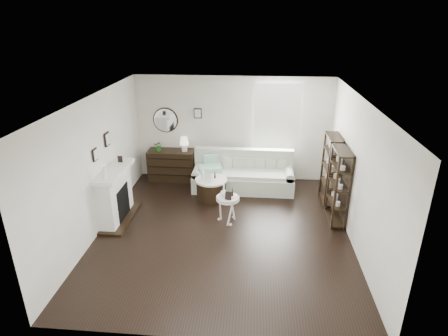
# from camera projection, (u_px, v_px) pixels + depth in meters

# --- Properties ---
(room) EXTENTS (5.50, 5.50, 5.50)m
(room) POSITION_uv_depth(u_px,v_px,m) (262.00, 121.00, 9.44)
(room) COLOR black
(room) RESTS_ON ground
(fireplace) EXTENTS (0.50, 1.40, 1.84)m
(fireplace) POSITION_uv_depth(u_px,v_px,m) (115.00, 196.00, 7.88)
(fireplace) COLOR white
(fireplace) RESTS_ON ground
(shelf_unit_far) EXTENTS (0.30, 0.80, 1.60)m
(shelf_unit_far) POSITION_uv_depth(u_px,v_px,m) (331.00, 169.00, 8.55)
(shelf_unit_far) COLOR black
(shelf_unit_far) RESTS_ON ground
(shelf_unit_near) EXTENTS (0.30, 0.80, 1.60)m
(shelf_unit_near) POSITION_uv_depth(u_px,v_px,m) (338.00, 186.00, 7.72)
(shelf_unit_near) COLOR black
(shelf_unit_near) RESTS_ON ground
(sofa) EXTENTS (2.48, 0.86, 0.96)m
(sofa) POSITION_uv_depth(u_px,v_px,m) (243.00, 176.00, 9.38)
(sofa) COLOR beige
(sofa) RESTS_ON ground
(quilt) EXTENTS (0.63, 0.55, 0.14)m
(quilt) POSITION_uv_depth(u_px,v_px,m) (210.00, 168.00, 9.24)
(quilt) COLOR #28946E
(quilt) RESTS_ON sofa
(suitcase) EXTENTS (0.65, 0.28, 0.42)m
(suitcase) POSITION_uv_depth(u_px,v_px,m) (281.00, 180.00, 9.43)
(suitcase) COLOR brown
(suitcase) RESTS_ON ground
(dresser) EXTENTS (1.21, 0.52, 0.81)m
(dresser) POSITION_uv_depth(u_px,v_px,m) (172.00, 165.00, 9.87)
(dresser) COLOR black
(dresser) RESTS_ON ground
(table_lamp) EXTENTS (0.28, 0.28, 0.38)m
(table_lamp) POSITION_uv_depth(u_px,v_px,m) (184.00, 144.00, 9.61)
(table_lamp) COLOR beige
(table_lamp) RESTS_ON dresser
(potted_plant) EXTENTS (0.24, 0.21, 0.27)m
(potted_plant) POSITION_uv_depth(u_px,v_px,m) (159.00, 146.00, 9.64)
(potted_plant) COLOR #22621C
(potted_plant) RESTS_ON dresser
(drum_table) EXTENTS (0.75, 0.75, 0.52)m
(drum_table) POSITION_uv_depth(u_px,v_px,m) (211.00, 189.00, 8.84)
(drum_table) COLOR black
(drum_table) RESTS_ON ground
(pedestal_table) EXTENTS (0.49, 0.49, 0.59)m
(pedestal_table) POSITION_uv_depth(u_px,v_px,m) (228.00, 199.00, 7.77)
(pedestal_table) COLOR white
(pedestal_table) RESTS_ON ground
(eiffel_drum) EXTENTS (0.14, 0.14, 0.21)m
(eiffel_drum) POSITION_uv_depth(u_px,v_px,m) (215.00, 174.00, 8.74)
(eiffel_drum) COLOR black
(eiffel_drum) RESTS_ON drum_table
(bottle_drum) EXTENTS (0.07, 0.07, 0.30)m
(bottle_drum) POSITION_uv_depth(u_px,v_px,m) (203.00, 174.00, 8.62)
(bottle_drum) COLOR silver
(bottle_drum) RESTS_ON drum_table
(card_frame_drum) EXTENTS (0.17, 0.07, 0.21)m
(card_frame_drum) POSITION_uv_depth(u_px,v_px,m) (208.00, 178.00, 8.53)
(card_frame_drum) COLOR silver
(card_frame_drum) RESTS_ON drum_table
(eiffel_ped) EXTENTS (0.13, 0.13, 0.19)m
(eiffel_ped) POSITION_uv_depth(u_px,v_px,m) (232.00, 192.00, 7.73)
(eiffel_ped) COLOR black
(eiffel_ped) RESTS_ON pedestal_table
(flask_ped) EXTENTS (0.14, 0.14, 0.27)m
(flask_ped) POSITION_uv_depth(u_px,v_px,m) (224.00, 190.00, 7.72)
(flask_ped) COLOR silver
(flask_ped) RESTS_ON pedestal_table
(card_frame_ped) EXTENTS (0.14, 0.08, 0.18)m
(card_frame_ped) POSITION_uv_depth(u_px,v_px,m) (228.00, 196.00, 7.59)
(card_frame_ped) COLOR black
(card_frame_ped) RESTS_ON pedestal_table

